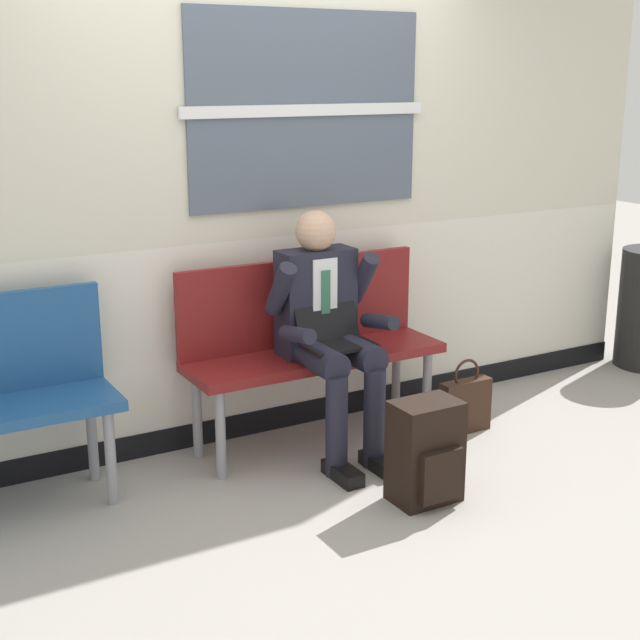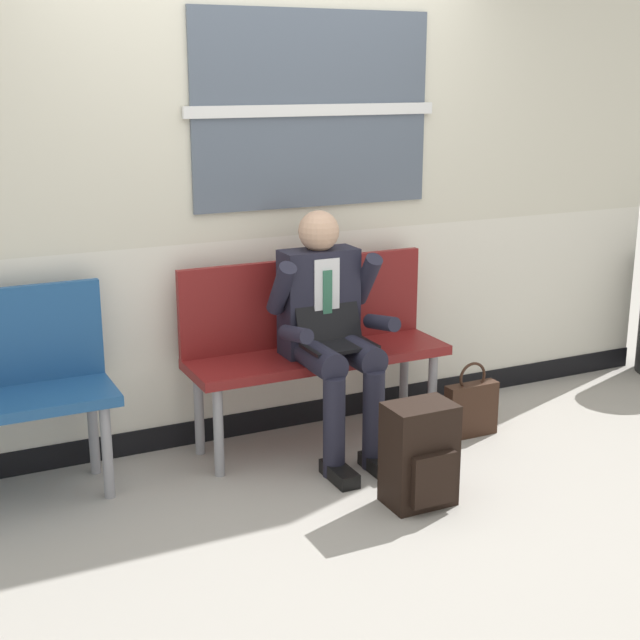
# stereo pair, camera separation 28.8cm
# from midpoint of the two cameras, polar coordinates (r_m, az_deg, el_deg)

# --- Properties ---
(ground_plane) EXTENTS (18.00, 18.00, 0.00)m
(ground_plane) POSITION_cam_midpoint_polar(r_m,az_deg,el_deg) (4.61, 1.18, -9.39)
(ground_plane) COLOR #9E9991
(station_wall) EXTENTS (5.29, 0.16, 3.20)m
(station_wall) POSITION_cam_midpoint_polar(r_m,az_deg,el_deg) (4.75, -2.13, 11.29)
(station_wall) COLOR beige
(station_wall) RESTS_ON ground
(bench_with_person) EXTENTS (1.40, 0.42, 0.98)m
(bench_with_person) POSITION_cam_midpoint_polar(r_m,az_deg,el_deg) (4.77, 1.24, -1.04)
(bench_with_person) COLOR maroon
(bench_with_person) RESTS_ON ground
(person_seated) EXTENTS (0.57, 0.70, 1.26)m
(person_seated) POSITION_cam_midpoint_polar(r_m,az_deg,el_deg) (4.56, 2.42, -0.51)
(person_seated) COLOR #1E1E2D
(person_seated) RESTS_ON ground
(backpack) EXTENTS (0.31, 0.26, 0.49)m
(backpack) POSITION_cam_midpoint_polar(r_m,az_deg,el_deg) (4.20, 8.34, -8.53)
(backpack) COLOR black
(backpack) RESTS_ON ground
(handbag) EXTENTS (0.31, 0.08, 0.42)m
(handbag) POSITION_cam_midpoint_polar(r_m,az_deg,el_deg) (5.03, 11.16, -5.50)
(handbag) COLOR #331E14
(handbag) RESTS_ON ground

